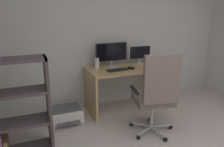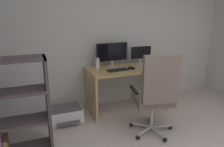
{
  "view_description": "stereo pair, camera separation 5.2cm",
  "coord_description": "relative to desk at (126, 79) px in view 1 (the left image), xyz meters",
  "views": [
    {
      "loc": [
        -1.45,
        -1.05,
        1.65
      ],
      "look_at": [
        -0.27,
        1.83,
        0.76
      ],
      "focal_mm": 35.1,
      "sensor_mm": 36.0,
      "label": 1
    },
    {
      "loc": [
        -1.4,
        -1.07,
        1.65
      ],
      "look_at": [
        -0.27,
        1.83,
        0.76
      ],
      "focal_mm": 35.1,
      "sensor_mm": 36.0,
      "label": 2
    }
  ],
  "objects": [
    {
      "name": "printer",
      "position": [
        -1.06,
        -0.05,
        -0.43
      ],
      "size": [
        0.5,
        0.43,
        0.23
      ],
      "color": "silver",
      "rests_on": "ground"
    },
    {
      "name": "desk",
      "position": [
        0.0,
        0.0,
        0.0
      ],
      "size": [
        1.31,
        0.67,
        0.75
      ],
      "color": "tan",
      "rests_on": "ground"
    },
    {
      "name": "keyboard",
      "position": [
        -0.22,
        -0.12,
        0.22
      ],
      "size": [
        0.35,
        0.15,
        0.02
      ],
      "primitive_type": "cube",
      "rotation": [
        0.0,
        0.0,
        0.07
      ],
      "color": "black",
      "rests_on": "desk"
    },
    {
      "name": "monitor_secondary",
      "position": [
        0.34,
        0.18,
        0.39
      ],
      "size": [
        0.41,
        0.18,
        0.32
      ],
      "color": "#B2B5B7",
      "rests_on": "desk"
    },
    {
      "name": "desktop_speaker",
      "position": [
        -0.48,
        0.13,
        0.29
      ],
      "size": [
        0.07,
        0.07,
        0.17
      ],
      "primitive_type": "cylinder",
      "color": "silver",
      "rests_on": "desk"
    },
    {
      "name": "wall_back",
      "position": [
        -0.11,
        0.44,
        0.8
      ],
      "size": [
        4.48,
        0.1,
        2.67
      ],
      "primitive_type": "cube",
      "color": "beige",
      "rests_on": "ground"
    },
    {
      "name": "monitor_main",
      "position": [
        -0.2,
        0.18,
        0.44
      ],
      "size": [
        0.55,
        0.18,
        0.4
      ],
      "color": "#B2B5B7",
      "rests_on": "desk"
    },
    {
      "name": "bookshelf",
      "position": [
        -1.87,
        -0.64,
        -0.01
      ],
      "size": [
        0.86,
        0.31,
        1.16
      ],
      "color": "#45383C",
      "rests_on": "ground"
    },
    {
      "name": "computer_mouse",
      "position": [
        0.02,
        -0.12,
        0.23
      ],
      "size": [
        0.08,
        0.11,
        0.03
      ],
      "primitive_type": "cube",
      "rotation": [
        0.0,
        0.0,
        0.26
      ],
      "color": "black",
      "rests_on": "desk"
    },
    {
      "name": "office_chair",
      "position": [
        -0.01,
        -0.92,
        0.08
      ],
      "size": [
        0.64,
        0.62,
        1.16
      ],
      "color": "#B7BABC",
      "rests_on": "ground"
    }
  ]
}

